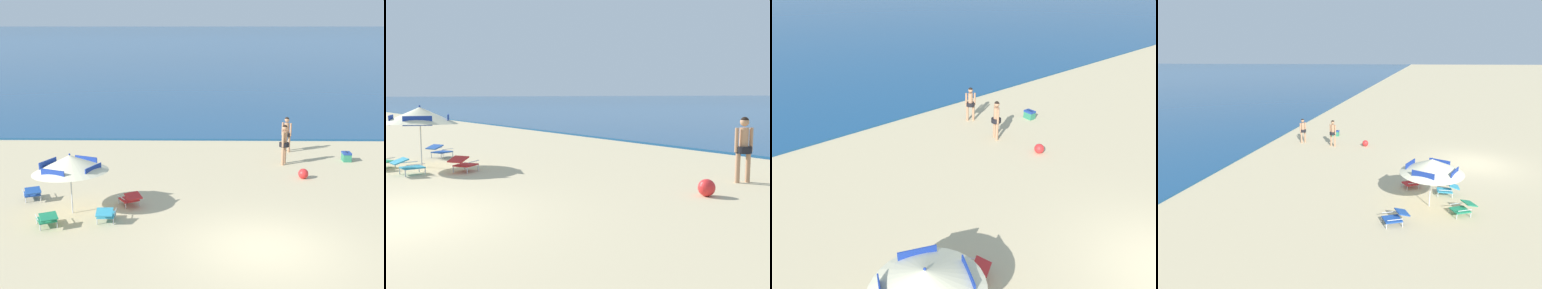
# 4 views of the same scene
# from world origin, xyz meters

# --- Properties ---
(ground_plane) EXTENTS (800.00, 800.00, 0.00)m
(ground_plane) POSITION_xyz_m (0.00, 0.00, 0.00)
(ground_plane) COLOR #CCB78C
(ocean_water) EXTENTS (800.00, 800.00, 0.10)m
(ocean_water) POSITION_xyz_m (0.00, 412.85, 0.05)
(ocean_water) COLOR navy
(ocean_water) RESTS_ON ground
(beach_umbrella_striped_main) EXTENTS (3.34, 3.34, 1.96)m
(beach_umbrella_striped_main) POSITION_xyz_m (-5.77, 2.50, 1.63)
(beach_umbrella_striped_main) COLOR silver
(beach_umbrella_striped_main) RESTS_ON ground
(lounge_chair_under_umbrella) EXTENTS (0.85, 0.99, 0.49)m
(lounge_chair_under_umbrella) POSITION_xyz_m (-6.23, 1.32, 0.28)
(lounge_chair_under_umbrella) COLOR #1E7F56
(lounge_chair_under_umbrella) RESTS_ON ground
(lounge_chair_beside_umbrella) EXTENTS (0.61, 0.89, 0.50)m
(lounge_chair_beside_umbrella) POSITION_xyz_m (-4.57, 1.72, 0.28)
(lounge_chair_beside_umbrella) COLOR teal
(lounge_chair_beside_umbrella) RESTS_ON ground
(lounge_chair_facing_sea) EXTENTS (0.84, 1.00, 0.50)m
(lounge_chair_facing_sea) POSITION_xyz_m (-7.43, 3.67, 0.28)
(lounge_chair_facing_sea) COLOR #1E4799
(lounge_chair_facing_sea) RESTS_ON ground
(lounge_chair_spare_folded) EXTENTS (0.90, 1.00, 0.50)m
(lounge_chair_spare_folded) POSITION_xyz_m (-4.01, 3.16, 0.28)
(lounge_chair_spare_folded) COLOR red
(lounge_chair_spare_folded) RESTS_ON ground
(person_standing_near_shore) EXTENTS (0.42, 0.48, 1.73)m
(person_standing_near_shore) POSITION_xyz_m (1.87, 8.41, 1.00)
(person_standing_near_shore) COLOR tan
(person_standing_near_shore) RESTS_ON ground
(person_standing_beside) EXTENTS (0.42, 0.40, 1.65)m
(person_standing_beside) POSITION_xyz_m (2.33, 10.63, 0.95)
(person_standing_beside) COLOR tan
(person_standing_beside) RESTS_ON ground
(cooler_box) EXTENTS (0.36, 0.50, 0.43)m
(cooler_box) POSITION_xyz_m (4.70, 8.96, 0.20)
(cooler_box) COLOR #2D7F5B
(cooler_box) RESTS_ON ground
(beach_ball) EXTENTS (0.40, 0.40, 0.40)m
(beach_ball) POSITION_xyz_m (2.30, 6.34, 0.20)
(beach_ball) COLOR red
(beach_ball) RESTS_ON ground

